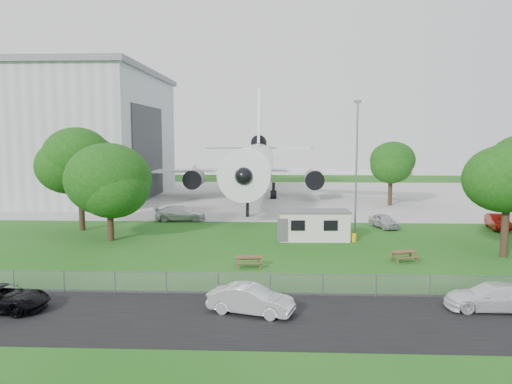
{
  "coord_description": "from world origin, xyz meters",
  "views": [
    {
      "loc": [
        1.4,
        -37.22,
        9.08
      ],
      "look_at": [
        -0.58,
        8.0,
        4.0
      ],
      "focal_mm": 35.0,
      "sensor_mm": 36.0,
      "label": 1
    }
  ],
  "objects_px": {
    "hangar": "(14,134)",
    "car_centre_sedan": "(251,300)",
    "site_cabin": "(314,225)",
    "picnic_east": "(404,261)",
    "airliner": "(255,162)",
    "picnic_west": "(249,267)"
  },
  "relations": [
    {
      "from": "airliner",
      "to": "site_cabin",
      "type": "bearing_deg",
      "value": -77.47
    },
    {
      "from": "airliner",
      "to": "picnic_east",
      "type": "height_order",
      "value": "airliner"
    },
    {
      "from": "picnic_west",
      "to": "picnic_east",
      "type": "bearing_deg",
      "value": 2.55
    },
    {
      "from": "airliner",
      "to": "site_cabin",
      "type": "relative_size",
      "value": 7.02
    },
    {
      "from": "picnic_east",
      "to": "airliner",
      "type": "bearing_deg",
      "value": 91.33
    },
    {
      "from": "hangar",
      "to": "picnic_west",
      "type": "bearing_deg",
      "value": -46.41
    },
    {
      "from": "hangar",
      "to": "airliner",
      "type": "height_order",
      "value": "hangar"
    },
    {
      "from": "hangar",
      "to": "picnic_east",
      "type": "xyz_separation_m",
      "value": [
        48.59,
        -37.24,
        -9.41
      ]
    },
    {
      "from": "airliner",
      "to": "picnic_east",
      "type": "bearing_deg",
      "value": -71.22
    },
    {
      "from": "hangar",
      "to": "picnic_west",
      "type": "xyz_separation_m",
      "value": [
        37.41,
        -39.3,
        -9.41
      ]
    },
    {
      "from": "hangar",
      "to": "car_centre_sedan",
      "type": "xyz_separation_m",
      "value": [
        38.03,
        -48.48,
        -8.68
      ]
    },
    {
      "from": "site_cabin",
      "to": "picnic_west",
      "type": "bearing_deg",
      "value": -118.75
    },
    {
      "from": "airliner",
      "to": "picnic_east",
      "type": "distance_m",
      "value": 39.54
    },
    {
      "from": "picnic_east",
      "to": "car_centre_sedan",
      "type": "relative_size",
      "value": 0.41
    },
    {
      "from": "airliner",
      "to": "car_centre_sedan",
      "type": "height_order",
      "value": "airliner"
    },
    {
      "from": "picnic_west",
      "to": "car_centre_sedan",
      "type": "xyz_separation_m",
      "value": [
        0.62,
        -9.18,
        0.73
      ]
    },
    {
      "from": "picnic_west",
      "to": "site_cabin",
      "type": "bearing_deg",
      "value": 53.38
    },
    {
      "from": "site_cabin",
      "to": "car_centre_sedan",
      "type": "bearing_deg",
      "value": -103.74
    },
    {
      "from": "hangar",
      "to": "car_centre_sedan",
      "type": "distance_m",
      "value": 62.23
    },
    {
      "from": "airliner",
      "to": "site_cabin",
      "type": "xyz_separation_m",
      "value": [
        6.61,
        -29.73,
        -3.96
      ]
    },
    {
      "from": "picnic_east",
      "to": "hangar",
      "type": "bearing_deg",
      "value": 125.08
    },
    {
      "from": "airliner",
      "to": "car_centre_sedan",
      "type": "xyz_separation_m",
      "value": [
        2.06,
        -48.34,
        -4.54
      ]
    }
  ]
}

